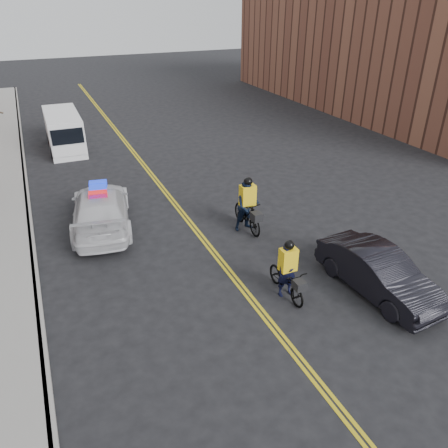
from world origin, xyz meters
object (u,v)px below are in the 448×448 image
(dark_sedan, at_px, (378,272))
(cyclist_near, at_px, (287,276))
(police_cruiser, at_px, (101,209))
(cargo_van, at_px, (64,132))
(cyclist_far, at_px, (247,209))

(dark_sedan, height_order, cyclist_near, cyclist_near)
(police_cruiser, relative_size, dark_sedan, 1.32)
(police_cruiser, height_order, cargo_van, cargo_van)
(cargo_van, relative_size, cyclist_near, 2.61)
(police_cruiser, bearing_deg, cyclist_near, 132.75)
(cyclist_far, bearing_deg, dark_sedan, -70.88)
(police_cruiser, distance_m, dark_sedan, 10.56)
(dark_sedan, distance_m, cyclist_near, 2.85)
(dark_sedan, distance_m, cyclist_far, 5.63)
(cargo_van, bearing_deg, dark_sedan, -68.08)
(cyclist_near, bearing_deg, police_cruiser, 123.00)
(police_cruiser, distance_m, cyclist_near, 8.13)
(police_cruiser, relative_size, cyclist_far, 2.59)
(cyclist_near, xyz_separation_m, cyclist_far, (0.79, 4.30, 0.20))
(cyclist_far, bearing_deg, cargo_van, 111.81)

